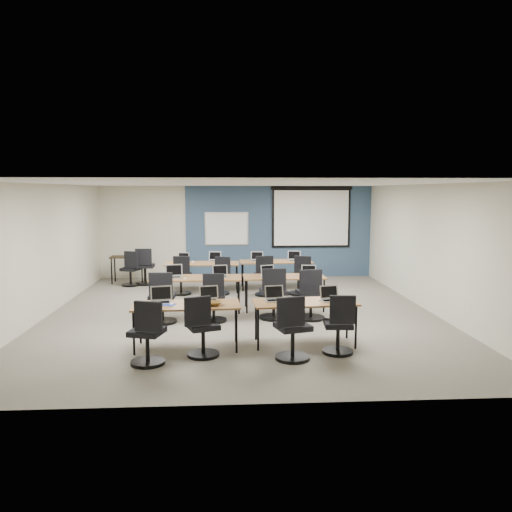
{
  "coord_description": "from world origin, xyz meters",
  "views": [
    {
      "loc": [
        -0.31,
        -10.22,
        2.55
      ],
      "look_at": [
        0.32,
        0.4,
        1.16
      ],
      "focal_mm": 35.0,
      "sensor_mm": 36.0,
      "label": 1
    }
  ],
  "objects": [
    {
      "name": "mouse_11",
      "position": [
        1.63,
        2.52,
        0.74
      ],
      "size": [
        0.08,
        0.11,
        0.04
      ],
      "primitive_type": "ellipsoid",
      "rotation": [
        0.0,
        0.0,
        -0.09
      ],
      "color": "white",
      "rests_on": "training_table_back_right"
    },
    {
      "name": "mouse_10",
      "position": [
        0.77,
        2.53,
        0.74
      ],
      "size": [
        0.08,
        0.11,
        0.03
      ],
      "primitive_type": "ellipsoid",
      "rotation": [
        0.0,
        0.0,
        0.31
      ],
      "color": "white",
      "rests_on": "training_table_back_right"
    },
    {
      "name": "projector_screen",
      "position": [
        2.2,
        4.41,
        1.89
      ],
      "size": [
        2.4,
        0.1,
        1.82
      ],
      "color": "black",
      "rests_on": "wall_back"
    },
    {
      "name": "task_chair_6",
      "position": [
        0.63,
        -0.51,
        0.44
      ],
      "size": [
        0.58,
        0.58,
        1.05
      ],
      "rotation": [
        0.0,
        0.0,
        0.08
      ],
      "color": "black",
      "rests_on": "floor"
    },
    {
      "name": "laptop_8",
      "position": [
        -1.43,
        2.72,
        0.79
      ],
      "size": [
        0.3,
        0.26,
        0.23
      ],
      "rotation": [
        0.0,
        0.0,
        -0.28
      ],
      "color": "silver",
      "rests_on": "training_table_back_left"
    },
    {
      "name": "floor",
      "position": [
        0.0,
        0.0,
        0.0
      ],
      "size": [
        8.0,
        9.0,
        0.02
      ],
      "primitive_type": "cube",
      "color": "#6B6354",
      "rests_on": "ground"
    },
    {
      "name": "laptop_0",
      "position": [
        -1.4,
        -2.12,
        0.8
      ],
      "size": [
        0.35,
        0.3,
        0.26
      ],
      "rotation": [
        0.0,
        0.0,
        0.22
      ],
      "color": "#B9B9B9",
      "rests_on": "training_table_front_left"
    },
    {
      "name": "task_chair_2",
      "position": [
        0.67,
        -2.97,
        0.42
      ],
      "size": [
        0.54,
        0.53,
        1.01
      ],
      "rotation": [
        0.0,
        0.0,
        0.28
      ],
      "color": "black",
      "rests_on": "floor"
    },
    {
      "name": "mouse_3",
      "position": [
        1.63,
        -2.36,
        0.74
      ],
      "size": [
        0.07,
        0.1,
        0.03
      ],
      "primitive_type": "ellipsoid",
      "rotation": [
        0.0,
        0.0,
        0.09
      ],
      "color": "white",
      "rests_on": "training_table_front_right"
    },
    {
      "name": "task_chair_10",
      "position": [
        0.63,
        1.75,
        0.41
      ],
      "size": [
        0.52,
        0.52,
        1.0
      ],
      "rotation": [
        0.0,
        0.0,
        0.19
      ],
      "color": "black",
      "rests_on": "floor"
    },
    {
      "name": "mouse_2",
      "position": [
        0.81,
        -2.33,
        0.74
      ],
      "size": [
        0.07,
        0.1,
        0.03
      ],
      "primitive_type": "ellipsoid",
      "rotation": [
        0.0,
        0.0,
        -0.25
      ],
      "color": "white",
      "rests_on": "training_table_front_right"
    },
    {
      "name": "training_table_front_right",
      "position": [
        0.98,
        -2.17,
        0.68
      ],
      "size": [
        1.71,
        0.71,
        0.73
      ],
      "rotation": [
        0.0,
        0.0,
        0.07
      ],
      "color": "brown",
      "rests_on": "floor"
    },
    {
      "name": "task_chair_5",
      "position": [
        -0.57,
        -0.66,
        0.41
      ],
      "size": [
        0.5,
        0.5,
        0.99
      ],
      "rotation": [
        0.0,
        0.0,
        -0.03
      ],
      "color": "black",
      "rests_on": "floor"
    },
    {
      "name": "task_chair_8",
      "position": [
        -1.43,
        2.0,
        0.4
      ],
      "size": [
        0.5,
        0.5,
        0.98
      ],
      "rotation": [
        0.0,
        0.0,
        -0.2
      ],
      "color": "black",
      "rests_on": "floor"
    },
    {
      "name": "task_chair_3",
      "position": [
        1.44,
        -2.72,
        0.4
      ],
      "size": [
        0.49,
        0.49,
        0.97
      ],
      "rotation": [
        0.0,
        0.0,
        -0.09
      ],
      "color": "black",
      "rests_on": "floor"
    },
    {
      "name": "training_table_back_right",
      "position": [
        0.98,
        2.67,
        0.69
      ],
      "size": [
        1.87,
        0.78,
        0.73
      ],
      "rotation": [
        0.0,
        0.0,
        0.03
      ],
      "color": "brown",
      "rests_on": "floor"
    },
    {
      "name": "blue_mousepad",
      "position": [
        -1.26,
        -2.28,
        0.73
      ],
      "size": [
        0.28,
        0.26,
        0.01
      ],
      "primitive_type": "cube",
      "rotation": [
        0.0,
        0.0,
        -0.3
      ],
      "color": "#1935A5",
      "rests_on": "training_table_front_left"
    },
    {
      "name": "laptop_11",
      "position": [
        1.48,
        2.7,
        0.79
      ],
      "size": [
        0.34,
        0.29,
        0.26
      ],
      "rotation": [
        0.0,
        0.0,
        -0.21
      ],
      "color": "#B4B4BB",
      "rests_on": "training_table_back_right"
    },
    {
      "name": "mouse_1",
      "position": [
        -0.43,
        -2.24,
        0.74
      ],
      "size": [
        0.08,
        0.11,
        0.03
      ],
      "primitive_type": "ellipsoid",
      "rotation": [
        0.0,
        0.0,
        -0.15
      ],
      "color": "white",
      "rests_on": "training_table_front_left"
    },
    {
      "name": "spare_chair_a",
      "position": [
        -2.54,
        3.38,
        0.42
      ],
      "size": [
        0.54,
        0.54,
        1.02
      ],
      "rotation": [
        0.0,
        0.0,
        0.01
      ],
      "color": "black",
      "rests_on": "floor"
    },
    {
      "name": "mouse_0",
      "position": [
        -1.2,
        -2.29,
        0.74
      ],
      "size": [
        0.08,
        0.11,
        0.03
      ],
      "primitive_type": "ellipsoid",
      "rotation": [
        0.0,
        0.0,
        0.26
      ],
      "color": "white",
      "rests_on": "training_table_front_left"
    },
    {
      "name": "wall_front",
      "position": [
        0.0,
        -4.5,
        1.35
      ],
      "size": [
        8.0,
        0.04,
        2.7
      ],
      "primitive_type": "cube",
      "color": "beige",
      "rests_on": "ground"
    },
    {
      "name": "wall_back",
      "position": [
        0.0,
        4.5,
        1.35
      ],
      "size": [
        8.0,
        0.04,
        2.7
      ],
      "primitive_type": "cube",
      "color": "beige",
      "rests_on": "ground"
    },
    {
      "name": "task_chair_4",
      "position": [
        -1.56,
        -0.7,
        0.43
      ],
      "size": [
        0.55,
        0.55,
        1.03
      ],
      "rotation": [
        0.0,
        0.0,
        -0.03
      ],
      "color": "black",
      "rests_on": "floor"
    },
    {
      "name": "task_chair_11",
      "position": [
        1.48,
        1.82,
        0.41
      ],
      "size": [
        0.53,
        0.5,
        0.99
      ],
      "rotation": [
        0.0,
        0.0,
        -0.36
      ],
      "color": "black",
      "rests_on": "floor"
    },
    {
      "name": "wall_right",
      "position": [
        4.0,
        0.0,
        1.35
      ],
      "size": [
        0.04,
        9.0,
        2.7
      ],
      "primitive_type": "cube",
      "color": "beige",
      "rests_on": "ground"
    },
    {
      "name": "training_table_mid_left",
      "position": [
        -0.96,
        0.3,
        0.69
      ],
      "size": [
        1.93,
        0.8,
        0.73
      ],
      "rotation": [
        0.0,
        0.0,
        -0.03
      ],
      "color": "olive",
      "rests_on": "floor"
    },
    {
      "name": "training_table_mid_right",
      "position": [
        0.93,
        0.33,
        0.68
      ],
      "size": [
        1.75,
        0.73,
        0.73
      ],
      "rotation": [
        0.0,
        0.0,
        0.02
      ],
      "color": "brown",
      "rests_on": "floor"
    },
    {
      "name": "mouse_9",
      "position": [
        -0.43,
        2.5,
        0.74
      ],
      "size": [
        0.07,
        0.11,
        0.04
      ],
      "primitive_type": "ellipsoid",
      "rotation": [
        0.0,
        0.0,
        -0.08
      ],
      "color": "white",
      "rests_on": "training_table_back_left"
    },
    {
      "name": "spare_chair_b",
      "position": [
        -2.89,
        3.21,
        0.39
      ],
      "size": [
        0.5,
        0.48,
        0.96
      ],
      "rotation": [
        0.0,
        0.0,
        -0.34
      ],
      "color": "black",
      "rests_on": "floor"
    },
    {
      "name": "laptop_9",
      "position": [
        -0.61,
        2.72,
        0.79
      ],
      "size": [
        0.33,
        0.28,
        0.25
      ],
      "rotation": [
        0.0,
        0.0,
        -0.22
      ],
      "color": "#B0B0BD",
      "rests_on": "training_table_back_left"
    },
    {
      "name": "task_chair_9",
      "position": [
        -0.46,
        1.95,
        0.4
      ],
      "size": [
        0.5,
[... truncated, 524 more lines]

